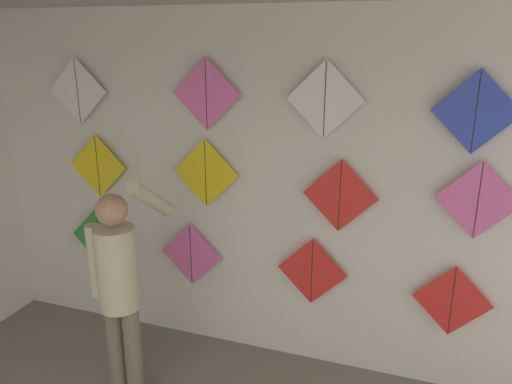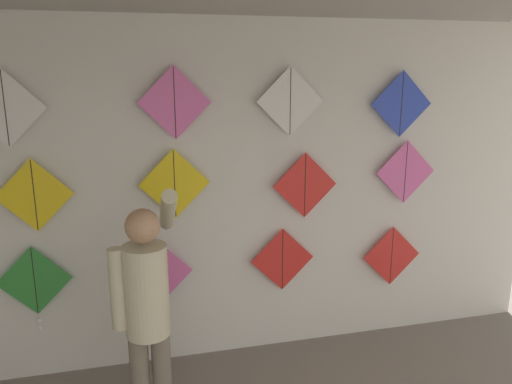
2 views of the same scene
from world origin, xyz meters
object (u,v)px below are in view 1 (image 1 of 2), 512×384
object	(u,v)px
kite_3	(452,301)
kite_9	(206,94)
kite_4	(98,166)
kite_7	(478,200)
kite_6	(340,196)
kite_2	(312,271)
kite_10	(325,100)
kite_8	(78,91)
kite_5	(206,173)
kite_0	(99,239)
kite_11	(476,112)
kite_1	(191,254)
shopkeeper	(119,283)

from	to	relation	value
kite_3	kite_9	world-z (taller)	kite_9
kite_4	kite_7	size ratio (longest dim) A/B	1.00
kite_9	kite_6	bearing A→B (deg)	0.00
kite_9	kite_7	bearing A→B (deg)	0.00
kite_3	kite_6	bearing A→B (deg)	180.00
kite_2	kite_10	xyz separation A→B (m)	(0.05, 0.00, 1.33)
kite_9	kite_2	bearing A→B (deg)	0.00
kite_2	kite_4	world-z (taller)	kite_4
kite_7	kite_8	distance (m)	3.19
kite_5	kite_7	world-z (taller)	kite_5
kite_0	kite_11	world-z (taller)	kite_11
kite_1	kite_4	world-z (taller)	kite_4
kite_0	kite_1	xyz separation A→B (m)	(0.92, 0.00, -0.01)
kite_4	kite_8	bearing A→B (deg)	180.00
kite_7	kite_8	world-z (taller)	kite_8
kite_0	kite_5	distance (m)	1.30
kite_5	kite_9	distance (m)	0.62
kite_2	kite_7	distance (m)	1.31
shopkeeper	kite_5	size ratio (longest dim) A/B	3.09
shopkeeper	kite_1	xyz separation A→B (m)	(0.11, 0.87, -0.15)
kite_6	kite_2	bearing A→B (deg)	180.00
kite_1	kite_10	size ratio (longest dim) A/B	1.00
kite_6	kite_7	bearing A→B (deg)	0.00
kite_2	kite_7	xyz separation A→B (m)	(1.11, 0.00, 0.71)
shopkeeper	kite_8	world-z (taller)	kite_8
kite_3	kite_4	distance (m)	3.03
kite_11	kite_10	bearing A→B (deg)	180.00
kite_3	kite_6	size ratio (longest dim) A/B	1.00
shopkeeper	kite_8	distance (m)	1.71
kite_6	kite_5	bearing A→B (deg)	180.00
kite_5	kite_8	bearing A→B (deg)	180.00
shopkeeper	kite_6	bearing A→B (deg)	31.29
kite_11	kite_5	bearing A→B (deg)	180.00
kite_0	kite_9	bearing A→B (deg)	0.04
kite_4	kite_10	distance (m)	2.05
kite_7	kite_8	xyz separation A→B (m)	(-3.13, 0.00, 0.61)
kite_8	kite_10	world-z (taller)	kite_10
kite_3	kite_10	world-z (taller)	kite_10
kite_3	kite_8	bearing A→B (deg)	180.00
kite_7	kite_10	bearing A→B (deg)	180.00
kite_2	kite_6	xyz separation A→B (m)	(0.19, 0.00, 0.64)
kite_2	kite_9	distance (m)	1.59
shopkeeper	kite_4	size ratio (longest dim) A/B	3.09
kite_2	kite_11	size ratio (longest dim) A/B	1.00
kite_3	kite_10	size ratio (longest dim) A/B	1.00
kite_0	kite_11	xyz separation A→B (m)	(2.99, 0.00, 1.30)
kite_1	kite_8	size ratio (longest dim) A/B	1.00
kite_3	kite_5	xyz separation A→B (m)	(-1.92, 0.00, 0.78)
kite_4	kite_11	distance (m)	2.99
kite_6	shopkeeper	bearing A→B (deg)	-147.01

